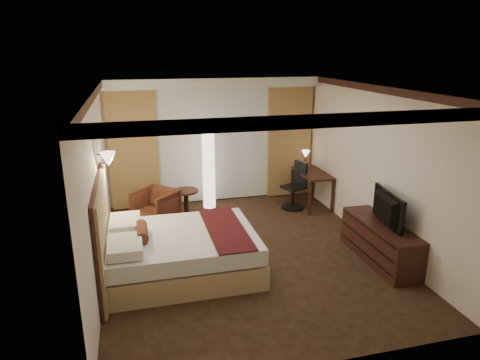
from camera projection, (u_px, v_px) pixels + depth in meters
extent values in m
cube|color=black|center=(246.00, 252.00, 7.14)|extent=(4.50, 5.50, 0.01)
cube|color=white|center=(247.00, 88.00, 6.34)|extent=(4.50, 5.50, 0.01)
cube|color=white|center=(213.00, 140.00, 9.29)|extent=(4.50, 0.02, 2.70)
cube|color=white|center=(97.00, 186.00, 6.21)|extent=(0.02, 5.50, 2.70)
cube|color=white|center=(374.00, 166.00, 7.27)|extent=(0.02, 5.50, 2.70)
cube|color=white|center=(214.00, 82.00, 8.69)|extent=(4.50, 0.50, 0.20)
cube|color=silver|center=(214.00, 146.00, 9.24)|extent=(2.48, 0.04, 2.45)
cube|color=#A17949|center=(133.00, 151.00, 8.78)|extent=(1.00, 0.14, 2.45)
cube|color=#A17949|center=(289.00, 142.00, 9.59)|extent=(1.00, 0.14, 2.45)
imported|color=#492416|center=(156.00, 205.00, 8.25)|extent=(0.98, 0.99, 0.74)
imported|color=black|center=(382.00, 207.00, 6.61)|extent=(0.69, 1.04, 0.13)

